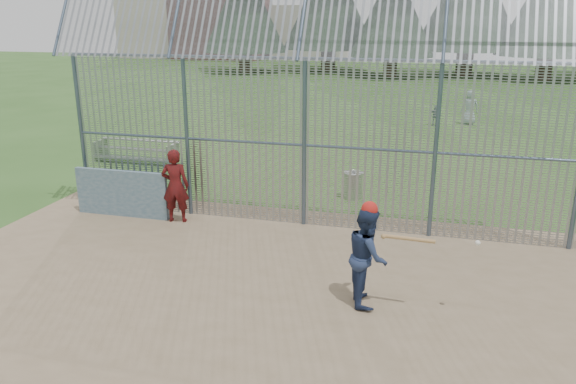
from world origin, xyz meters
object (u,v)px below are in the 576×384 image
(batter, at_px, (367,256))
(trash_can, at_px, (353,185))
(onlooker, at_px, (175,186))
(bleacher, at_px, (136,150))
(dugout_wall, at_px, (122,193))

(batter, xyz_separation_m, trash_can, (-1.12, 5.97, -0.53))
(onlooker, distance_m, bleacher, 6.57)
(onlooker, relative_size, trash_can, 2.24)
(onlooker, bearing_deg, bleacher, -63.90)
(dugout_wall, distance_m, batter, 7.21)
(trash_can, bearing_deg, batter, -79.35)
(dugout_wall, distance_m, bleacher, 5.75)
(trash_can, bearing_deg, bleacher, 164.93)
(onlooker, distance_m, trash_can, 5.01)
(batter, distance_m, bleacher, 12.19)
(bleacher, bearing_deg, batter, -41.77)
(bleacher, bearing_deg, onlooker, -52.23)
(dugout_wall, relative_size, bleacher, 0.83)
(dugout_wall, relative_size, onlooker, 1.36)
(dugout_wall, relative_size, trash_can, 3.05)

